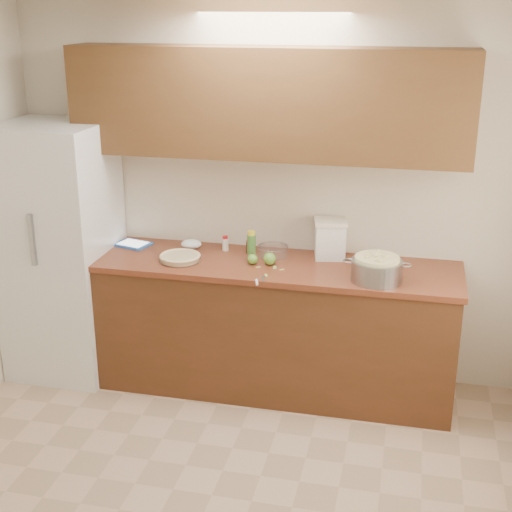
% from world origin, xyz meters
% --- Properties ---
extents(room_shell, '(3.60, 3.60, 3.60)m').
position_xyz_m(room_shell, '(0.00, 0.00, 1.30)').
color(room_shell, tan).
rests_on(room_shell, ground).
extents(counter_run, '(2.64, 0.68, 0.92)m').
position_xyz_m(counter_run, '(0.00, 1.48, 0.46)').
color(counter_run, '#542A17').
rests_on(counter_run, ground).
extents(upper_cabinets, '(2.60, 0.34, 0.70)m').
position_xyz_m(upper_cabinets, '(0.00, 1.63, 1.95)').
color(upper_cabinets, '#513218').
rests_on(upper_cabinets, room_shell).
extents(fridge, '(0.70, 0.70, 1.80)m').
position_xyz_m(fridge, '(-1.44, 1.44, 0.90)').
color(fridge, silver).
rests_on(fridge, ground).
extents(pie, '(0.29, 0.29, 0.05)m').
position_xyz_m(pie, '(-0.54, 1.38, 0.94)').
color(pie, silver).
rests_on(pie, counter_run).
extents(colander, '(0.42, 0.32, 0.16)m').
position_xyz_m(colander, '(0.77, 1.31, 1.00)').
color(colander, gray).
rests_on(colander, counter_run).
extents(flour_canister, '(0.25, 0.25, 0.26)m').
position_xyz_m(flour_canister, '(0.43, 1.68, 1.05)').
color(flour_canister, white).
rests_on(flour_canister, counter_run).
extents(tablet, '(0.27, 0.23, 0.02)m').
position_xyz_m(tablet, '(-0.97, 1.62, 0.93)').
color(tablet, blue).
rests_on(tablet, counter_run).
extents(paring_knife, '(0.06, 0.16, 0.02)m').
position_xyz_m(paring_knife, '(0.06, 1.11, 0.93)').
color(paring_knife, gray).
rests_on(paring_knife, counter_run).
extents(lemon_bottle, '(0.06, 0.06, 0.16)m').
position_xyz_m(lemon_bottle, '(-0.10, 1.63, 1.00)').
color(lemon_bottle, '#4C8C38').
rests_on(lemon_bottle, counter_run).
extents(cinnamon_shaker, '(0.04, 0.04, 0.11)m').
position_xyz_m(cinnamon_shaker, '(-0.30, 1.65, 0.97)').
color(cinnamon_shaker, beige).
rests_on(cinnamon_shaker, counter_run).
extents(vanilla_bottle, '(0.03, 0.03, 0.09)m').
position_xyz_m(vanilla_bottle, '(-0.13, 1.64, 0.96)').
color(vanilla_bottle, black).
rests_on(vanilla_bottle, counter_run).
extents(mixing_bowl, '(0.21, 0.21, 0.08)m').
position_xyz_m(mixing_bowl, '(0.05, 1.60, 0.96)').
color(mixing_bowl, silver).
rests_on(mixing_bowl, counter_run).
extents(paper_towel, '(0.17, 0.15, 0.06)m').
position_xyz_m(paper_towel, '(-0.54, 1.65, 0.95)').
color(paper_towel, white).
rests_on(paper_towel, counter_run).
extents(apple_left, '(0.07, 0.07, 0.08)m').
position_xyz_m(apple_left, '(-0.05, 1.43, 0.96)').
color(apple_left, '#5D922E').
rests_on(apple_left, counter_run).
extents(apple_center, '(0.08, 0.08, 0.10)m').
position_xyz_m(apple_center, '(0.06, 1.44, 0.96)').
color(apple_center, '#5D922E').
rests_on(apple_center, counter_run).
extents(peel_a, '(0.03, 0.03, 0.00)m').
position_xyz_m(peel_a, '(0.16, 1.37, 0.92)').
color(peel_a, '#97C35E').
rests_on(peel_a, counter_run).
extents(peel_b, '(0.03, 0.03, 0.00)m').
position_xyz_m(peel_b, '(0.00, 1.38, 0.92)').
color(peel_b, '#97C35E').
rests_on(peel_b, counter_run).
extents(peel_c, '(0.03, 0.04, 0.00)m').
position_xyz_m(peel_c, '(0.08, 1.25, 0.92)').
color(peel_c, '#97C35E').
rests_on(peel_c, counter_run).
extents(peel_d, '(0.03, 0.05, 0.00)m').
position_xyz_m(peel_d, '(0.11, 1.40, 0.92)').
color(peel_d, '#97C35E').
rests_on(peel_d, counter_run).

